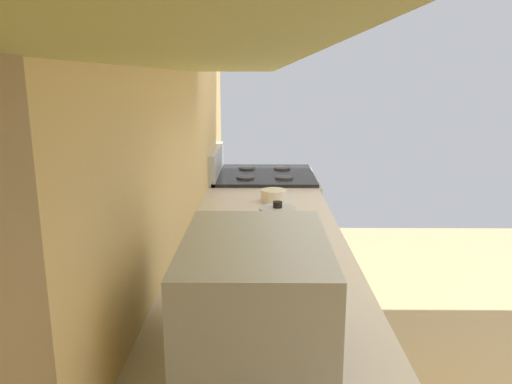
{
  "coord_description": "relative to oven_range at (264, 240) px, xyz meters",
  "views": [
    {
      "loc": [
        -1.7,
        1.29,
        1.51
      ],
      "look_at": [
        -0.69,
        1.3,
        1.27
      ],
      "focal_mm": 34.49,
      "sensor_mm": 36.0,
      "label": 1
    }
  ],
  "objects": [
    {
      "name": "wall_back",
      "position": [
        -1.37,
        0.39,
        0.84
      ],
      "size": [
        4.03,
        0.12,
        2.61
      ],
      "primitive_type": "cube",
      "color": "#EAC278",
      "rests_on": "ground_plane"
    },
    {
      "name": "kettle",
      "position": [
        -1.23,
        -0.04,
        0.49
      ],
      "size": [
        0.2,
        0.14,
        0.15
      ],
      "color": "#B7BABF",
      "rests_on": "counter_run"
    },
    {
      "name": "bowl",
      "position": [
        -0.66,
        -0.04,
        0.47
      ],
      "size": [
        0.13,
        0.13,
        0.07
      ],
      "color": "silver",
      "rests_on": "counter_run"
    },
    {
      "name": "microwave",
      "position": [
        -2.05,
        0.03,
        0.56
      ],
      "size": [
        0.47,
        0.33,
        0.27
      ],
      "color": "#B7BABF",
      "rests_on": "counter_run"
    },
    {
      "name": "oven_range",
      "position": [
        0.0,
        0.0,
        0.0
      ],
      "size": [
        0.7,
        0.66,
        1.07
      ],
      "color": "#B7BABF",
      "rests_on": "ground_plane"
    }
  ]
}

